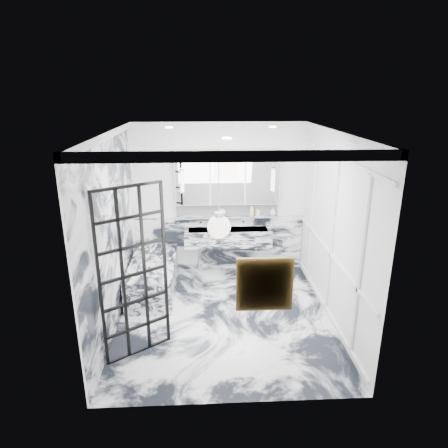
{
  "coord_description": "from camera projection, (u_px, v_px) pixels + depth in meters",
  "views": [
    {
      "loc": [
        -0.28,
        -5.38,
        3.32
      ],
      "look_at": [
        0.02,
        0.5,
        1.34
      ],
      "focal_mm": 32.0,
      "sensor_mm": 36.0,
      "label": 1
    }
  ],
  "objects": [
    {
      "name": "wall_right",
      "position": [
        334.0,
        229.0,
        5.8
      ],
      "size": [
        0.0,
        3.6,
        3.6
      ],
      "primitive_type": "plane",
      "rotation": [
        1.57,
        0.0,
        -1.57
      ],
      "color": "white",
      "rests_on": "floor"
    },
    {
      "name": "flower_vase",
      "position": [
        161.0,
        279.0,
        6.02
      ],
      "size": [
        0.08,
        0.08,
        0.12
      ],
      "primitive_type": "cylinder",
      "color": "silver",
      "rests_on": "bathtub"
    },
    {
      "name": "wall_left",
      "position": [
        111.0,
        233.0,
        5.64
      ],
      "size": [
        0.0,
        3.6,
        3.6
      ],
      "primitive_type": "plane",
      "rotation": [
        1.57,
        0.0,
        1.57
      ],
      "color": "white",
      "rests_on": "floor"
    },
    {
      "name": "sconce_left",
      "position": [
        182.0,
        181.0,
        7.11
      ],
      "size": [
        0.07,
        0.07,
        0.4
      ],
      "primitive_type": "cylinder",
      "color": "white",
      "rests_on": "mirror_cabinet"
    },
    {
      "name": "wall_front",
      "position": [
        234.0,
        291.0,
        4.02
      ],
      "size": [
        3.6,
        0.0,
        3.6
      ],
      "primitive_type": "plane",
      "rotation": [
        -1.57,
        0.0,
        0.0
      ],
      "color": "white",
      "rests_on": "floor"
    },
    {
      "name": "marble_clad_left",
      "position": [
        113.0,
        237.0,
        5.66
      ],
      "size": [
        0.02,
        3.56,
        2.68
      ],
      "primitive_type": "cube",
      "color": "silver",
      "rests_on": "floor"
    },
    {
      "name": "bathtub",
      "position": [
        153.0,
        276.0,
        6.87
      ],
      "size": [
        0.75,
        1.65,
        0.55
      ],
      "primitive_type": "cube",
      "color": "silver",
      "rests_on": "floor"
    },
    {
      "name": "crittall_door",
      "position": [
        134.0,
        275.0,
        4.99
      ],
      "size": [
        0.75,
        0.52,
        2.26
      ],
      "primitive_type": null,
      "rotation": [
        0.0,
        0.0,
        0.59
      ],
      "color": "black",
      "rests_on": "floor"
    },
    {
      "name": "pendant_light",
      "position": [
        219.0,
        227.0,
        4.37
      ],
      "size": [
        0.26,
        0.26,
        0.26
      ],
      "primitive_type": "sphere",
      "color": "white",
      "rests_on": "ceiling"
    },
    {
      "name": "floor",
      "position": [
        224.0,
        316.0,
        6.17
      ],
      "size": [
        3.6,
        3.6,
        0.0
      ],
      "primitive_type": "plane",
      "color": "silver",
      "rests_on": "ground"
    },
    {
      "name": "face_pot",
      "position": [
        222.0,
        212.0,
        7.42
      ],
      "size": [
        0.14,
        0.14,
        0.14
      ],
      "primitive_type": "sphere",
      "color": "white",
      "rests_on": "ledge"
    },
    {
      "name": "amber_bottle",
      "position": [
        255.0,
        213.0,
        7.45
      ],
      "size": [
        0.04,
        0.04,
        0.1
      ],
      "primitive_type": "cylinder",
      "color": "#8C5919",
      "rests_on": "ledge"
    },
    {
      "name": "artwork",
      "position": [
        265.0,
        284.0,
        4.05
      ],
      "size": [
        0.48,
        0.05,
        0.48
      ],
      "primitive_type": "cube",
      "color": "#CF4615",
      "rests_on": "wall_front"
    },
    {
      "name": "wall_back",
      "position": [
        219.0,
        199.0,
        7.42
      ],
      "size": [
        3.6,
        0.0,
        3.6
      ],
      "primitive_type": "plane",
      "rotation": [
        1.57,
        0.0,
        0.0
      ],
      "color": "white",
      "rests_on": "floor"
    },
    {
      "name": "subway_tile",
      "position": [
        227.0,
        209.0,
        7.48
      ],
      "size": [
        1.9,
        0.03,
        0.23
      ],
      "primitive_type": "cube",
      "color": "white",
      "rests_on": "wall_back"
    },
    {
      "name": "soap_bottle_c",
      "position": [
        273.0,
        212.0,
        7.46
      ],
      "size": [
        0.14,
        0.14,
        0.15
      ],
      "primitive_type": "imported",
      "rotation": [
        0.0,
        0.0,
        -0.24
      ],
      "color": "silver",
      "rests_on": "ledge"
    },
    {
      "name": "ledge",
      "position": [
        227.0,
        217.0,
        7.46
      ],
      "size": [
        1.9,
        0.14,
        0.04
      ],
      "primitive_type": "cube",
      "color": "silver",
      "rests_on": "wall_back"
    },
    {
      "name": "ceiling",
      "position": [
        224.0,
        132.0,
        5.27
      ],
      "size": [
        3.6,
        3.6,
        0.0
      ],
      "primitive_type": "plane",
      "rotation": [
        3.14,
        0.0,
        0.0
      ],
      "color": "white",
      "rests_on": "wall_back"
    },
    {
      "name": "panel_molding",
      "position": [
        332.0,
        236.0,
        5.83
      ],
      "size": [
        0.03,
        3.4,
        2.3
      ],
      "primitive_type": "cube",
      "color": "white",
      "rests_on": "floor"
    },
    {
      "name": "mirror_cabinet",
      "position": [
        227.0,
        177.0,
        7.23
      ],
      "size": [
        1.9,
        0.16,
        1.0
      ],
      "primitive_type": "cube",
      "color": "white",
      "rests_on": "wall_back"
    },
    {
      "name": "trough_sink",
      "position": [
        228.0,
        237.0,
        7.41
      ],
      "size": [
        1.6,
        0.45,
        0.3
      ],
      "primitive_type": "cube",
      "color": "silver",
      "rests_on": "wall_back"
    },
    {
      "name": "marble_clad_back",
      "position": [
        219.0,
        243.0,
        7.68
      ],
      "size": [
        3.18,
        0.05,
        1.05
      ],
      "primitive_type": "cube",
      "color": "silver",
      "rests_on": "floor"
    },
    {
      "name": "sconce_right",
      "position": [
        273.0,
        180.0,
        7.19
      ],
      "size": [
        0.07,
        0.07,
        0.4
      ],
      "primitive_type": "cylinder",
      "color": "white",
      "rests_on": "mirror_cabinet"
    },
    {
      "name": "soap_bottle_b",
      "position": [
        258.0,
        211.0,
        7.45
      ],
      "size": [
        0.09,
        0.09,
        0.16
      ],
      "primitive_type": "imported",
      "rotation": [
        0.0,
        0.0,
        0.28
      ],
      "color": "#4C4C51",
      "rests_on": "ledge"
    },
    {
      "name": "soap_bottle_a",
      "position": [
        252.0,
        210.0,
        7.43
      ],
      "size": [
        0.11,
        0.11,
        0.22
      ],
      "primitive_type": "imported",
      "rotation": [
        0.0,
        0.0,
        -0.33
      ],
      "color": "#8C5919",
      "rests_on": "ledge"
    }
  ]
}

